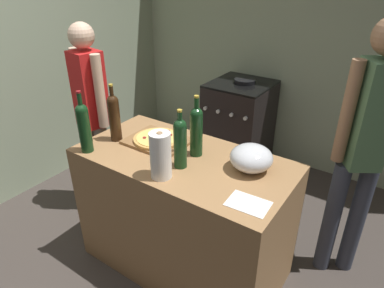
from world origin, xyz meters
name	(u,v)px	position (x,y,z in m)	size (l,w,h in m)	color
ground_plane	(214,214)	(0.00, 1.26, -0.01)	(3.99, 3.12, 0.02)	#3F3833
kitchen_wall_rear	(286,40)	(0.00, 2.57, 1.30)	(3.99, 0.10, 2.60)	#99A889
kitchen_wall_left	(64,42)	(-1.74, 1.26, 1.30)	(0.10, 3.12, 2.60)	#99A889
counter	(184,214)	(0.11, 0.66, 0.45)	(1.37, 0.70, 0.90)	#9E7247
cutting_board	(157,141)	(-0.15, 0.72, 0.91)	(0.40, 0.32, 0.02)	olive
pizza	(157,138)	(-0.15, 0.72, 0.93)	(0.32, 0.32, 0.03)	tan
mixing_bowl	(251,158)	(0.52, 0.76, 0.98)	(0.25, 0.25, 0.15)	#B2B2B7
paper_towel_roll	(161,155)	(0.14, 0.41, 1.04)	(0.12, 0.12, 0.28)	white
wine_bottle_dark	(180,141)	(0.16, 0.56, 1.07)	(0.08, 0.08, 0.36)	#143819
wine_bottle_amber	(196,129)	(0.16, 0.73, 1.07)	(0.08, 0.08, 0.39)	#143819
wine_bottle_clear	(114,116)	(-0.41, 0.60, 1.07)	(0.08, 0.08, 0.39)	#331E0F
wine_bottle_green	(84,126)	(-0.44, 0.38, 1.08)	(0.08, 0.08, 0.40)	#143819
recipe_sheet	(248,204)	(0.65, 0.46, 0.90)	(0.21, 0.15, 0.00)	white
stove	(239,124)	(-0.26, 2.17, 0.46)	(0.59, 0.64, 0.95)	black
person_in_stripes	(92,110)	(-0.92, 0.83, 0.92)	(0.38, 0.23, 1.60)	slate
person_in_red	(364,145)	(1.02, 1.25, 1.00)	(0.31, 0.27, 1.74)	#383D4C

